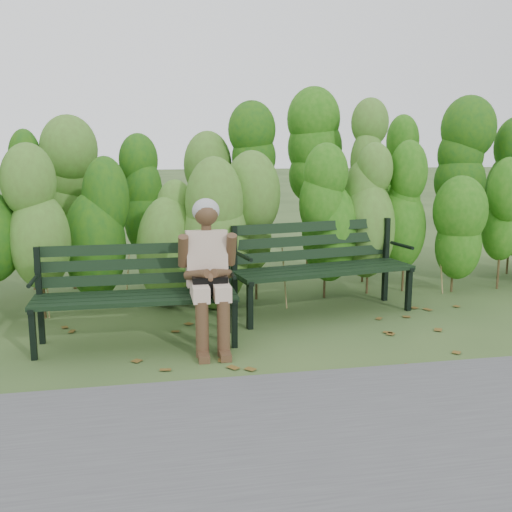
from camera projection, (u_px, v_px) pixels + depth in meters
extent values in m
plane|color=#2E4720|center=(263.00, 338.00, 5.80)|extent=(80.00, 80.00, 0.00)
cube|color=#474749|center=(335.00, 450.00, 3.67)|extent=(60.00, 2.50, 0.01)
cylinder|color=#47381E|center=(49.00, 279.00, 6.57)|extent=(0.03, 0.03, 0.80)
ellipsoid|color=#216512|center=(45.00, 221.00, 6.46)|extent=(0.64, 0.64, 1.44)
cylinder|color=#47381E|center=(106.00, 276.00, 6.69)|extent=(0.03, 0.03, 0.80)
ellipsoid|color=#216512|center=(103.00, 219.00, 6.57)|extent=(0.64, 0.64, 1.44)
cylinder|color=#47381E|center=(161.00, 274.00, 6.80)|extent=(0.03, 0.03, 0.80)
ellipsoid|color=#216512|center=(159.00, 218.00, 6.69)|extent=(0.64, 0.64, 1.44)
cylinder|color=#47381E|center=(214.00, 272.00, 6.92)|extent=(0.03, 0.03, 0.80)
ellipsoid|color=#216512|center=(214.00, 217.00, 6.80)|extent=(0.64, 0.64, 1.44)
cylinder|color=#47381E|center=(266.00, 270.00, 7.03)|extent=(0.03, 0.03, 0.80)
ellipsoid|color=#216512|center=(266.00, 216.00, 6.92)|extent=(0.64, 0.64, 1.44)
cylinder|color=#47381E|center=(316.00, 268.00, 7.15)|extent=(0.03, 0.03, 0.80)
ellipsoid|color=#216512|center=(317.00, 214.00, 7.03)|extent=(0.64, 0.64, 1.44)
cylinder|color=#47381E|center=(364.00, 266.00, 7.27)|extent=(0.03, 0.03, 0.80)
ellipsoid|color=#216512|center=(366.00, 213.00, 7.15)|extent=(0.64, 0.64, 1.44)
cylinder|color=#47381E|center=(411.00, 264.00, 7.38)|extent=(0.03, 0.03, 0.80)
ellipsoid|color=#216512|center=(414.00, 212.00, 7.26)|extent=(0.64, 0.64, 1.44)
cylinder|color=#47381E|center=(457.00, 262.00, 7.50)|extent=(0.03, 0.03, 0.80)
ellipsoid|color=#216512|center=(460.00, 211.00, 7.38)|extent=(0.64, 0.64, 1.44)
cylinder|color=#47381E|center=(501.00, 260.00, 7.61)|extent=(0.03, 0.03, 0.80)
ellipsoid|color=#216512|center=(505.00, 210.00, 7.49)|extent=(0.64, 0.64, 1.44)
cylinder|color=#47381E|center=(13.00, 251.00, 7.41)|extent=(0.04, 0.04, 1.10)
ellipsoid|color=#1A4F17|center=(8.00, 180.00, 7.25)|extent=(0.70, 0.70, 1.98)
cylinder|color=#47381E|center=(77.00, 249.00, 7.55)|extent=(0.04, 0.04, 1.10)
ellipsoid|color=#1A4F17|center=(73.00, 179.00, 7.39)|extent=(0.70, 0.70, 1.98)
cylinder|color=#47381E|center=(139.00, 247.00, 7.70)|extent=(0.04, 0.04, 1.10)
ellipsoid|color=#1A4F17|center=(137.00, 178.00, 7.54)|extent=(0.70, 0.70, 1.98)
cylinder|color=#47381E|center=(199.00, 245.00, 7.84)|extent=(0.04, 0.04, 1.10)
ellipsoid|color=#1A4F17|center=(198.00, 178.00, 7.68)|extent=(0.70, 0.70, 1.98)
cylinder|color=#47381E|center=(256.00, 243.00, 7.99)|extent=(0.04, 0.04, 1.10)
ellipsoid|color=#1A4F17|center=(256.00, 177.00, 7.82)|extent=(0.70, 0.70, 1.98)
cylinder|color=#47381E|center=(312.00, 242.00, 8.13)|extent=(0.04, 0.04, 1.10)
ellipsoid|color=#1A4F17|center=(313.00, 176.00, 7.97)|extent=(0.70, 0.70, 1.98)
cylinder|color=#47381E|center=(365.00, 240.00, 8.28)|extent=(0.04, 0.04, 1.10)
ellipsoid|color=#1A4F17|center=(367.00, 176.00, 8.11)|extent=(0.70, 0.70, 1.98)
cylinder|color=#47381E|center=(417.00, 238.00, 8.42)|extent=(0.04, 0.04, 1.10)
ellipsoid|color=#1A4F17|center=(420.00, 175.00, 8.26)|extent=(0.70, 0.70, 1.98)
cylinder|color=#47381E|center=(466.00, 237.00, 8.57)|extent=(0.04, 0.04, 1.10)
ellipsoid|color=#1A4F17|center=(471.00, 175.00, 8.40)|extent=(0.70, 0.70, 1.98)
cube|color=brown|center=(177.00, 345.00, 5.59)|extent=(0.10, 0.11, 0.01)
cube|color=brown|center=(510.00, 367.00, 5.04)|extent=(0.08, 0.10, 0.01)
cube|color=brown|center=(236.00, 374.00, 4.89)|extent=(0.08, 0.10, 0.01)
cube|color=brown|center=(491.00, 368.00, 5.03)|extent=(0.10, 0.09, 0.01)
cube|color=brown|center=(419.00, 366.00, 5.06)|extent=(0.07, 0.09, 0.01)
cube|color=brown|center=(244.00, 329.00, 6.07)|extent=(0.11, 0.11, 0.01)
cube|color=brown|center=(128.00, 375.00, 4.87)|extent=(0.11, 0.10, 0.01)
cube|color=brown|center=(423.00, 347.00, 5.55)|extent=(0.09, 0.10, 0.01)
cube|color=brown|center=(129.00, 318.00, 6.47)|extent=(0.08, 0.10, 0.01)
cube|color=brown|center=(348.00, 315.00, 6.57)|extent=(0.08, 0.09, 0.01)
cube|color=brown|center=(225.00, 328.00, 6.13)|extent=(0.08, 0.10, 0.01)
cube|color=brown|center=(105.00, 371.00, 4.97)|extent=(0.08, 0.10, 0.01)
cube|color=brown|center=(352.00, 323.00, 6.30)|extent=(0.11, 0.11, 0.01)
cube|color=brown|center=(430.00, 324.00, 6.26)|extent=(0.10, 0.11, 0.01)
cube|color=brown|center=(411.00, 340.00, 5.73)|extent=(0.09, 0.11, 0.01)
cube|color=brown|center=(69.00, 340.00, 5.75)|extent=(0.09, 0.10, 0.01)
cube|color=brown|center=(236.00, 328.00, 6.12)|extent=(0.08, 0.10, 0.01)
cube|color=brown|center=(422.00, 316.00, 6.53)|extent=(0.11, 0.11, 0.01)
cube|color=brown|center=(7.00, 391.00, 4.56)|extent=(0.11, 0.11, 0.01)
cube|color=brown|center=(281.00, 363.00, 5.13)|extent=(0.10, 0.08, 0.01)
cube|color=brown|center=(210.00, 387.00, 4.63)|extent=(0.11, 0.10, 0.01)
cube|color=black|center=(136.00, 303.00, 5.31)|extent=(1.85, 0.13, 0.04)
cube|color=black|center=(136.00, 300.00, 5.44)|extent=(1.85, 0.13, 0.04)
cube|color=black|center=(136.00, 296.00, 5.56)|extent=(1.85, 0.13, 0.04)
cube|color=black|center=(136.00, 293.00, 5.69)|extent=(1.85, 0.13, 0.04)
cube|color=black|center=(136.00, 279.00, 5.76)|extent=(1.85, 0.07, 0.11)
cube|color=black|center=(135.00, 264.00, 5.75)|extent=(1.85, 0.07, 0.11)
cube|color=black|center=(135.00, 249.00, 5.73)|extent=(1.85, 0.07, 0.11)
cube|color=black|center=(33.00, 334.00, 5.18)|extent=(0.05, 0.05, 0.46)
cube|color=black|center=(40.00, 296.00, 5.57)|extent=(0.05, 0.05, 0.93)
cube|color=black|center=(35.00, 305.00, 5.34)|extent=(0.06, 0.51, 0.04)
cylinder|color=black|center=(33.00, 281.00, 5.25)|extent=(0.04, 0.39, 0.04)
cube|color=black|center=(234.00, 323.00, 5.50)|extent=(0.05, 0.05, 0.46)
cube|color=black|center=(228.00, 288.00, 5.89)|extent=(0.05, 0.05, 0.93)
cube|color=black|center=(231.00, 296.00, 5.66)|extent=(0.06, 0.51, 0.04)
cylinder|color=black|center=(232.00, 273.00, 5.57)|extent=(0.04, 0.39, 0.04)
cube|color=black|center=(333.00, 274.00, 6.36)|extent=(1.99, 0.47, 0.04)
cube|color=black|center=(327.00, 271.00, 6.48)|extent=(1.99, 0.47, 0.04)
cube|color=black|center=(321.00, 269.00, 6.61)|extent=(1.99, 0.47, 0.04)
cube|color=black|center=(316.00, 266.00, 6.74)|extent=(1.99, 0.47, 0.04)
cube|color=black|center=(312.00, 254.00, 6.81)|extent=(1.98, 0.41, 0.12)
cube|color=black|center=(311.00, 240.00, 6.80)|extent=(1.98, 0.41, 0.12)
cube|color=black|center=(311.00, 227.00, 6.78)|extent=(1.98, 0.41, 0.12)
cube|color=black|center=(250.00, 305.00, 6.05)|extent=(0.06, 0.06, 0.50)
cube|color=black|center=(234.00, 272.00, 6.44)|extent=(0.06, 0.06, 1.00)
cube|color=black|center=(242.00, 279.00, 6.21)|extent=(0.15, 0.56, 0.04)
cylinder|color=black|center=(244.00, 257.00, 6.12)|extent=(0.11, 0.42, 0.04)
cube|color=black|center=(409.00, 289.00, 6.73)|extent=(0.06, 0.06, 0.50)
cube|color=black|center=(386.00, 260.00, 7.12)|extent=(0.06, 0.06, 1.00)
cube|color=black|center=(398.00, 266.00, 6.89)|extent=(0.15, 0.56, 0.04)
cylinder|color=black|center=(402.00, 245.00, 6.79)|extent=(0.11, 0.42, 0.04)
cube|color=tan|center=(200.00, 291.00, 5.37)|extent=(0.15, 0.44, 0.14)
cube|color=tan|center=(221.00, 290.00, 5.40)|extent=(0.15, 0.44, 0.14)
cylinder|color=#4E3520|center=(202.00, 329.00, 5.25)|extent=(0.12, 0.12, 0.50)
cylinder|color=#4E3520|center=(224.00, 328.00, 5.29)|extent=(0.12, 0.12, 0.50)
cube|color=#4E3520|center=(203.00, 357.00, 5.21)|extent=(0.10, 0.21, 0.06)
cube|color=#4E3520|center=(225.00, 355.00, 5.25)|extent=(0.10, 0.21, 0.06)
cube|color=tan|center=(207.00, 258.00, 5.62)|extent=(0.38, 0.27, 0.55)
cylinder|color=#4E3520|center=(206.00, 228.00, 5.55)|extent=(0.09, 0.09, 0.11)
sphere|color=#4E3520|center=(206.00, 214.00, 5.51)|extent=(0.22, 0.22, 0.22)
ellipsoid|color=gray|center=(206.00, 211.00, 5.53)|extent=(0.26, 0.24, 0.23)
cylinder|color=#4E3520|center=(183.00, 251.00, 5.48)|extent=(0.10, 0.22, 0.33)
cylinder|color=#4E3520|center=(231.00, 250.00, 5.56)|extent=(0.10, 0.22, 0.33)
cylinder|color=#4E3520|center=(197.00, 275.00, 5.40)|extent=(0.24, 0.28, 0.14)
cylinder|color=#4E3520|center=(221.00, 274.00, 5.44)|extent=(0.24, 0.28, 0.14)
sphere|color=#4E3520|center=(210.00, 278.00, 5.37)|extent=(0.12, 0.12, 0.12)
cube|color=black|center=(210.00, 286.00, 5.39)|extent=(0.32, 0.13, 0.17)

